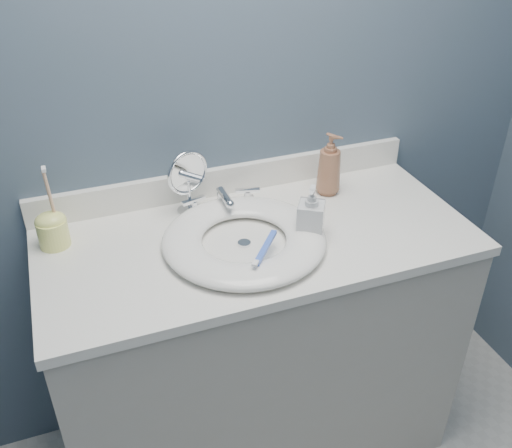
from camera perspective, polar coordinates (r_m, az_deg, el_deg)
name	(u,v)px	position (r m, az deg, el deg)	size (l,w,h in m)	color
back_wall	(224,94)	(1.69, -3.18, 12.84)	(2.20, 0.02, 2.40)	#495A6D
vanity_cabinet	(257,351)	(1.90, 0.12, -12.60)	(1.20, 0.55, 0.85)	#B1ABA2
countertop	(257,240)	(1.61, 0.14, -1.59)	(1.22, 0.57, 0.03)	white
backsplash	(228,180)	(1.80, -2.80, 4.45)	(1.22, 0.02, 0.09)	white
basin	(244,239)	(1.56, -1.19, -1.51)	(0.45, 0.45, 0.04)	white
drain	(244,243)	(1.57, -1.19, -1.96)	(0.04, 0.04, 0.01)	silver
faucet	(222,202)	(1.71, -3.38, 2.23)	(0.25, 0.13, 0.07)	silver
makeup_mirror	(188,180)	(1.67, -6.82, 4.41)	(0.13, 0.08, 0.20)	silver
soap_bottle_amber	(329,164)	(1.78, 7.36, 5.96)	(0.08, 0.08, 0.20)	#8E5C40
soap_bottle_clear	(311,212)	(1.57, 5.53, 1.16)	(0.07, 0.07, 0.16)	silver
toothbrush_holder	(52,228)	(1.63, -19.71, -0.40)	(0.08, 0.08, 0.24)	#F7FB7D
toothbrush_lying	(265,249)	(1.48, 0.88, -2.50)	(0.12, 0.14, 0.02)	blue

